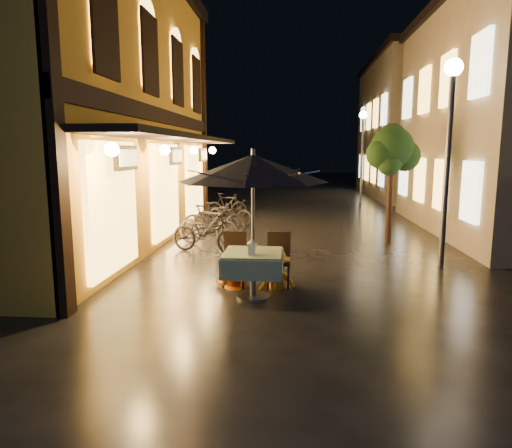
# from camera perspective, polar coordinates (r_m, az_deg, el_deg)

# --- Properties ---
(ground) EXTENTS (90.00, 90.00, 0.00)m
(ground) POSITION_cam_1_polar(r_m,az_deg,el_deg) (8.00, 5.32, -8.57)
(ground) COLOR black
(ground) RESTS_ON ground
(west_building) EXTENTS (5.90, 11.40, 7.40)m
(west_building) POSITION_cam_1_polar(r_m,az_deg,el_deg) (12.98, -21.62, 14.18)
(west_building) COLOR yellow
(west_building) RESTS_ON ground
(east_building_far) EXTENTS (7.30, 10.30, 7.30)m
(east_building_far) POSITION_cam_1_polar(r_m,az_deg,el_deg) (26.75, 21.70, 11.12)
(east_building_far) COLOR #A49A85
(east_building_far) RESTS_ON ground
(street_tree) EXTENTS (1.43, 1.20, 3.15)m
(street_tree) POSITION_cam_1_polar(r_m,az_deg,el_deg) (12.39, 16.69, 8.72)
(street_tree) COLOR black
(street_tree) RESTS_ON ground
(streetlamp_near) EXTENTS (0.36, 0.36, 4.23)m
(streetlamp_near) POSITION_cam_1_polar(r_m,az_deg,el_deg) (10.12, 23.07, 11.19)
(streetlamp_near) COLOR #59595E
(streetlamp_near) RESTS_ON ground
(streetlamp_far) EXTENTS (0.36, 0.36, 4.23)m
(streetlamp_far) POSITION_cam_1_polar(r_m,az_deg,el_deg) (21.85, 13.15, 10.17)
(streetlamp_far) COLOR #59595E
(streetlamp_far) RESTS_ON ground
(cafe_table) EXTENTS (0.99, 0.99, 0.78)m
(cafe_table) POSITION_cam_1_polar(r_m,az_deg,el_deg) (7.57, -0.38, -4.93)
(cafe_table) COLOR #59595E
(cafe_table) RESTS_ON ground
(patio_umbrella) EXTENTS (2.44, 2.44, 2.46)m
(patio_umbrella) POSITION_cam_1_polar(r_m,az_deg,el_deg) (7.35, -0.39, 6.96)
(patio_umbrella) COLOR #59595E
(patio_umbrella) RESTS_ON ground
(cafe_chair_left) EXTENTS (0.42, 0.42, 0.97)m
(cafe_chair_left) POSITION_cam_1_polar(r_m,az_deg,el_deg) (8.34, -2.67, -3.97)
(cafe_chair_left) COLOR black
(cafe_chair_left) RESTS_ON ground
(cafe_chair_right) EXTENTS (0.42, 0.42, 0.97)m
(cafe_chair_right) POSITION_cam_1_polar(r_m,az_deg,el_deg) (8.27, 2.85, -4.08)
(cafe_chair_right) COLOR black
(cafe_chair_right) RESTS_ON ground
(table_lantern) EXTENTS (0.16, 0.16, 0.25)m
(table_lantern) POSITION_cam_1_polar(r_m,az_deg,el_deg) (7.30, -0.53, -2.80)
(table_lantern) COLOR white
(table_lantern) RESTS_ON cafe_table
(person_orange) EXTENTS (0.71, 0.58, 1.36)m
(person_orange) POSITION_cam_1_polar(r_m,az_deg,el_deg) (8.16, -2.98, -3.24)
(person_orange) COLOR #D4610E
(person_orange) RESTS_ON ground
(person_yellow) EXTENTS (0.99, 0.77, 1.36)m
(person_yellow) POSITION_cam_1_polar(r_m,az_deg,el_deg) (8.11, 2.58, -3.33)
(person_yellow) COLOR orange
(person_yellow) RESTS_ON ground
(bicycle_0) EXTENTS (1.96, 1.22, 0.97)m
(bicycle_0) POSITION_cam_1_polar(r_m,az_deg,el_deg) (10.99, -6.26, -1.09)
(bicycle_0) COLOR black
(bicycle_0) RESTS_ON ground
(bicycle_1) EXTENTS (1.81, 0.93, 1.04)m
(bicycle_1) POSITION_cam_1_polar(r_m,az_deg,el_deg) (11.89, -5.91, -0.14)
(bicycle_1) COLOR black
(bicycle_1) RESTS_ON ground
(bicycle_2) EXTENTS (1.93, 0.91, 0.97)m
(bicycle_2) POSITION_cam_1_polar(r_m,az_deg,el_deg) (13.23, -5.20, 0.65)
(bicycle_2) COLOR black
(bicycle_2) RESTS_ON ground
(bicycle_3) EXTENTS (1.51, 0.64, 0.88)m
(bicycle_3) POSITION_cam_1_polar(r_m,az_deg,el_deg) (13.99, -4.92, 0.92)
(bicycle_3) COLOR black
(bicycle_3) RESTS_ON ground
(bicycle_4) EXTENTS (1.70, 1.05, 0.84)m
(bicycle_4) POSITION_cam_1_polar(r_m,az_deg,el_deg) (14.99, -3.30, 1.42)
(bicycle_4) COLOR black
(bicycle_4) RESTS_ON ground
(bicycle_5) EXTENTS (1.52, 0.54, 0.90)m
(bicycle_5) POSITION_cam_1_polar(r_m,az_deg,el_deg) (16.88, -3.69, 2.37)
(bicycle_5) COLOR black
(bicycle_5) RESTS_ON ground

